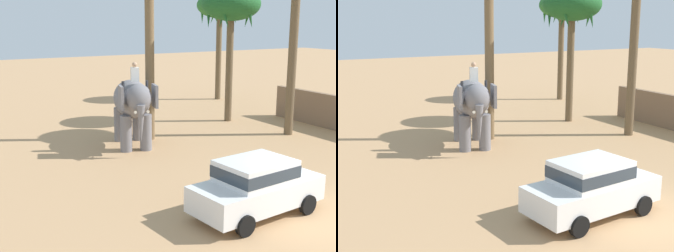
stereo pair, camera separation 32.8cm
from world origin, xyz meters
TOP-DOWN VIEW (x-y plane):
  - ground_plane at (0.00, 0.00)m, footprint 120.00×120.00m
  - car_sedan_foreground at (-1.36, 1.28)m, footprint 4.24×2.17m
  - elephant_with_mahout at (-1.25, 9.92)m, footprint 2.42×4.02m
  - palm_tree_behind_elephant at (5.79, 12.26)m, footprint 3.20×3.20m
  - palm_tree_left_of_road at (9.55, 18.55)m, footprint 3.20×3.20m

SIDE VIEW (x-z plane):
  - ground_plane at x=0.00m, z-range 0.00..0.00m
  - car_sedan_foreground at x=-1.36m, z-range 0.08..1.78m
  - elephant_with_mahout at x=-1.25m, z-range 0.05..3.93m
  - palm_tree_behind_elephant at x=5.79m, z-range 2.58..9.92m
  - palm_tree_left_of_road at x=9.55m, z-range 2.65..10.14m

